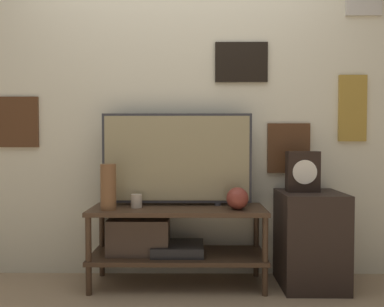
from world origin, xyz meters
The scene contains 9 objects.
ground_plane centered at (0.00, 0.00, 0.00)m, with size 12.00×12.00×0.00m, color #997F60.
wall_back centered at (0.01, 0.50, 1.35)m, with size 6.40×0.08×2.70m.
media_console centered at (-0.10, 0.25, 0.35)m, with size 1.22×0.42×0.55m.
television centered at (-0.01, 0.34, 0.89)m, with size 1.08×0.05×0.66m.
vase_round_glass centered at (0.41, 0.18, 0.63)m, with size 0.15×0.15×0.15m.
vase_tall_ceramic centered at (-0.47, 0.16, 0.70)m, with size 0.11×0.11×0.31m.
candle_jar centered at (-0.29, 0.24, 0.60)m, with size 0.08×0.08×0.09m.
side_table centered at (0.93, 0.24, 0.33)m, with size 0.43×0.43×0.66m.
mantel_clock centered at (0.88, 0.27, 0.80)m, with size 0.22×0.11×0.28m.
Camera 1 is at (0.12, -2.36, 1.02)m, focal length 35.00 mm.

